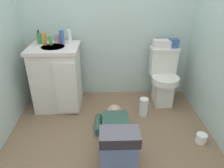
# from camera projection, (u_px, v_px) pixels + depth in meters

# --- Properties ---
(ground_plane) EXTENTS (2.73, 3.14, 0.04)m
(ground_plane) POSITION_uv_depth(u_px,v_px,m) (110.00, 143.00, 2.26)
(ground_plane) COLOR #81654B
(wall_back) EXTENTS (2.39, 0.08, 2.40)m
(wall_back) POSITION_uv_depth(u_px,v_px,m) (108.00, 9.00, 2.70)
(wall_back) COLOR #B0C8BF
(wall_back) RESTS_ON ground_plane
(toilet) EXTENTS (0.36, 0.46, 0.75)m
(toilet) POSITION_uv_depth(u_px,v_px,m) (163.00, 77.00, 2.82)
(toilet) COLOR silver
(toilet) RESTS_ON ground_plane
(vanity_cabinet) EXTENTS (0.60, 0.53, 0.82)m
(vanity_cabinet) POSITION_uv_depth(u_px,v_px,m) (57.00, 77.00, 2.71)
(vanity_cabinet) COLOR silver
(vanity_cabinet) RESTS_ON ground_plane
(faucet) EXTENTS (0.02, 0.02, 0.10)m
(faucet) POSITION_uv_depth(u_px,v_px,m) (55.00, 39.00, 2.64)
(faucet) COLOR silver
(faucet) RESTS_ON vanity_cabinet
(person_plumber) EXTENTS (0.39, 1.06, 0.52)m
(person_plumber) POSITION_uv_depth(u_px,v_px,m) (116.00, 135.00, 2.08)
(person_plumber) COLOR #33594C
(person_plumber) RESTS_ON ground_plane
(tissue_box) EXTENTS (0.22, 0.11, 0.10)m
(tissue_box) POSITION_uv_depth(u_px,v_px,m) (162.00, 44.00, 2.70)
(tissue_box) COLOR silver
(tissue_box) RESTS_ON toilet
(toiletry_bag) EXTENTS (0.12, 0.09, 0.11)m
(toiletry_bag) POSITION_uv_depth(u_px,v_px,m) (173.00, 43.00, 2.70)
(toiletry_bag) COLOR #33598C
(toiletry_bag) RESTS_ON toilet
(soap_dispenser) EXTENTS (0.06, 0.06, 0.17)m
(soap_dispenser) POSITION_uv_depth(u_px,v_px,m) (39.00, 38.00, 2.61)
(soap_dispenser) COLOR #408F58
(soap_dispenser) RESTS_ON vanity_cabinet
(bottle_amber) EXTENTS (0.05, 0.05, 0.15)m
(bottle_amber) POSITION_uv_depth(u_px,v_px,m) (44.00, 39.00, 2.55)
(bottle_amber) COLOR gold
(bottle_amber) RESTS_ON vanity_cabinet
(bottle_green) EXTENTS (0.04, 0.04, 0.11)m
(bottle_green) POSITION_uv_depth(u_px,v_px,m) (50.00, 41.00, 2.56)
(bottle_green) COLOR #4DA545
(bottle_green) RESTS_ON vanity_cabinet
(bottle_pink) EXTENTS (0.05, 0.05, 0.11)m
(bottle_pink) POSITION_uv_depth(u_px,v_px,m) (59.00, 38.00, 2.65)
(bottle_pink) COLOR pink
(bottle_pink) RESTS_ON vanity_cabinet
(bottle_blue) EXTENTS (0.05, 0.05, 0.17)m
(bottle_blue) POSITION_uv_depth(u_px,v_px,m) (62.00, 37.00, 2.59)
(bottle_blue) COLOR #3961B2
(bottle_blue) RESTS_ON vanity_cabinet
(bottle_white) EXTENTS (0.05, 0.05, 0.16)m
(bottle_white) POSITION_uv_depth(u_px,v_px,m) (69.00, 36.00, 2.64)
(bottle_white) COLOR silver
(bottle_white) RESTS_ON vanity_cabinet
(paper_towel_roll) EXTENTS (0.11, 0.11, 0.23)m
(paper_towel_roll) POSITION_uv_depth(u_px,v_px,m) (144.00, 107.00, 2.64)
(paper_towel_roll) COLOR white
(paper_towel_roll) RESTS_ON ground_plane
(toilet_paper_roll) EXTENTS (0.11, 0.11, 0.10)m
(toilet_paper_roll) POSITION_uv_depth(u_px,v_px,m) (201.00, 138.00, 2.22)
(toilet_paper_roll) COLOR white
(toilet_paper_roll) RESTS_ON ground_plane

